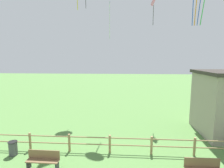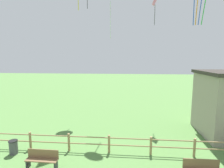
{
  "view_description": "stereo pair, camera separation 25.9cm",
  "coord_description": "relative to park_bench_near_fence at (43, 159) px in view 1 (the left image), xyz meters",
  "views": [
    {
      "loc": [
        0.76,
        -3.49,
        5.54
      ],
      "look_at": [
        0.0,
        8.16,
        3.83
      ],
      "focal_mm": 28.0,
      "sensor_mm": 36.0,
      "label": 1
    },
    {
      "loc": [
        1.02,
        -3.47,
        5.54
      ],
      "look_at": [
        0.0,
        8.16,
        3.83
      ],
      "focal_mm": 28.0,
      "sensor_mm": 36.0,
      "label": 2
    }
  ],
  "objects": [
    {
      "name": "wooden_fence",
      "position": [
        3.23,
        1.75,
        0.11
      ],
      "size": [
        19.62,
        0.14,
        1.09
      ],
      "color": "#9E7F56",
      "rests_on": "ground_plane"
    },
    {
      "name": "trash_bin",
      "position": [
        -2.34,
        1.14,
        -0.1
      ],
      "size": [
        0.5,
        0.5,
        0.81
      ],
      "color": "#4C4C51",
      "rests_on": "ground_plane"
    },
    {
      "name": "park_bench_near_fence",
      "position": [
        0.0,
        0.0,
        0.0
      ],
      "size": [
        1.64,
        0.42,
        0.95
      ],
      "color": "brown",
      "rests_on": "ground_plane"
    },
    {
      "name": "kite_pink_diamond",
      "position": [
        6.66,
        8.94,
        9.83
      ],
      "size": [
        0.62,
        0.74,
        2.53
      ],
      "color": "pink"
    },
    {
      "name": "park_bench_by_building",
      "position": [
        7.7,
        -0.2,
        0.0
      ],
      "size": [
        1.63,
        0.4,
        0.95
      ],
      "color": "brown",
      "rests_on": "ground_plane"
    }
  ]
}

